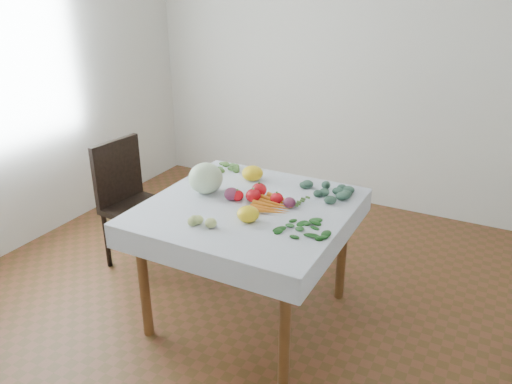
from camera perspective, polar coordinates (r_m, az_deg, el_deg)
ground at (r=3.24m, az=-0.81°, el=-13.72°), size 4.00×4.00×0.00m
back_wall at (r=4.48m, az=11.75°, el=15.20°), size 4.00×0.04×2.70m
table at (r=2.89m, az=-0.88°, el=-3.34°), size 1.00×1.00×0.75m
tablecloth at (r=2.85m, az=-0.89°, el=-1.55°), size 1.12×1.12×0.01m
chair at (r=3.66m, az=-14.24°, el=-0.37°), size 0.45×0.45×0.91m
cabbage at (r=2.99m, az=-5.78°, el=1.58°), size 0.25×0.25×0.18m
tomato_a at (r=2.87m, az=-0.31°, el=-0.41°), size 0.11×0.11×0.08m
tomato_b at (r=2.95m, az=0.36°, el=0.26°), size 0.11×0.11×0.08m
tomato_c at (r=2.85m, az=2.38°, el=-0.73°), size 0.10×0.10×0.07m
tomato_d at (r=2.89m, az=-2.13°, el=-0.40°), size 0.08×0.08×0.06m
heirloom_back at (r=3.17m, az=-0.40°, el=2.16°), size 0.18×0.18×0.10m
heirloom_front at (r=2.64m, az=-0.91°, el=-2.53°), size 0.16×0.16×0.08m
onion_a at (r=2.90m, az=-2.81°, el=-0.23°), size 0.12×0.12×0.08m
onion_b at (r=2.81m, az=3.85°, el=-1.22°), size 0.09×0.09×0.06m
tomatillo_cluster at (r=2.59m, az=-5.89°, el=-3.68°), size 0.12×0.11×0.05m
carrot_bunch at (r=2.80m, az=2.21°, el=-1.53°), size 0.23×0.27×0.03m
kale_bunch at (r=2.99m, az=7.73°, el=-0.04°), size 0.28×0.26×0.04m
basil_bunch at (r=2.58m, az=5.95°, el=-4.19°), size 0.29×0.21×0.01m
dill_bunch at (r=3.37m, az=-2.82°, el=2.79°), size 0.22×0.17×0.02m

